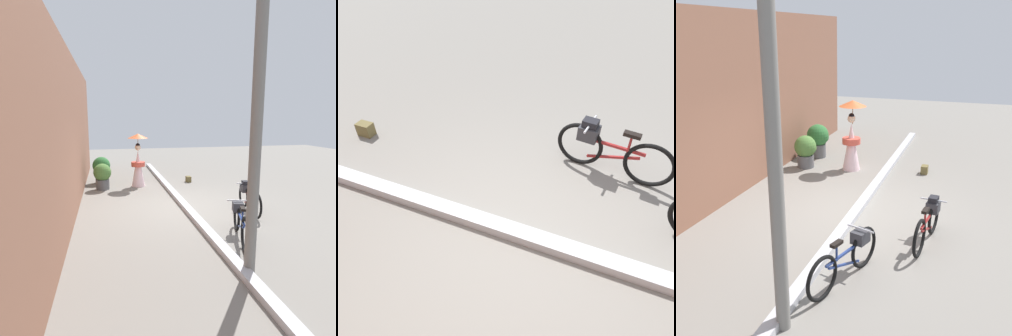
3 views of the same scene
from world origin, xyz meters
TOP-DOWN VIEW (x-y plane):
  - ground_plane at (0.00, 0.00)m, footprint 30.00×30.00m
  - sidewalk_curb at (0.00, 0.00)m, footprint 14.00×0.20m
  - bicycle_far_side at (-0.74, -1.56)m, footprint 1.61×0.48m
  - backpack_on_pavement at (3.01, -0.99)m, footprint 0.25×0.17m

SIDE VIEW (x-z plane):
  - ground_plane at x=0.00m, z-range 0.00..0.00m
  - sidewalk_curb at x=0.00m, z-range 0.00..0.12m
  - backpack_on_pavement at x=3.01m, z-range 0.01..0.22m
  - bicycle_far_side at x=-0.74m, z-range 0.02..0.78m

